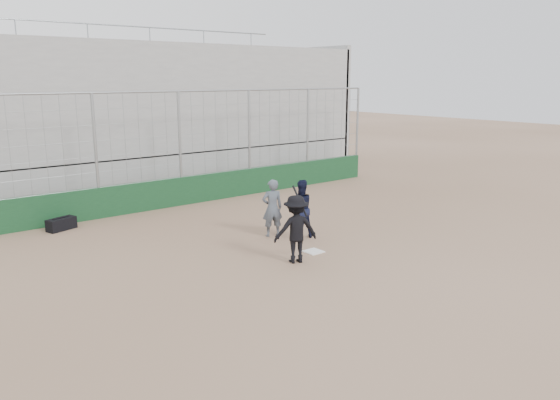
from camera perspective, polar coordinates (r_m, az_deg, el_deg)
ground at (r=14.38m, az=3.52°, el=-5.44°), size 90.00×90.00×0.00m
home_plate at (r=14.37m, az=3.52°, el=-5.39°), size 0.44×0.44×0.02m
backstop at (r=19.72m, az=-10.27°, el=2.24°), size 18.10×0.25×4.04m
bleachers at (r=23.93m, az=-16.25°, el=8.50°), size 20.25×6.70×6.98m
batter_at_plate at (r=13.37m, az=1.66°, el=-3.04°), size 1.24×0.97×1.85m
catcher_crouched at (r=15.34m, az=2.17°, el=-2.03°), size 0.83×0.65×1.15m
umpire at (r=15.57m, az=-0.81°, el=-1.13°), size 0.70×0.58×1.49m
equipment_bag at (r=17.59m, az=-21.88°, el=-2.34°), size 0.92×0.61×0.40m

